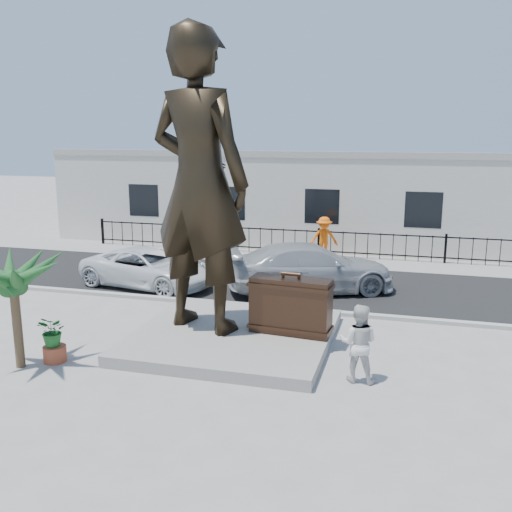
{
  "coord_description": "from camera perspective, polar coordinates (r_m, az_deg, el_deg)",
  "views": [
    {
      "loc": [
        3.97,
        -12.5,
        5.61
      ],
      "look_at": [
        0.0,
        2.0,
        2.3
      ],
      "focal_mm": 40.0,
      "sensor_mm": 36.0,
      "label": 1
    }
  ],
  "objects": [
    {
      "name": "ground",
      "position": [
        14.26,
        -2.16,
        -10.75
      ],
      "size": [
        100.0,
        100.0,
        0.0
      ],
      "primitive_type": "plane",
      "color": "#9E9991",
      "rests_on": "ground"
    },
    {
      "name": "street",
      "position": [
        21.62,
        4.21,
        -2.65
      ],
      "size": [
        40.0,
        7.0,
        0.01
      ],
      "primitive_type": "cube",
      "color": "black",
      "rests_on": "ground"
    },
    {
      "name": "curb",
      "position": [
        18.32,
        2.08,
        -5.23
      ],
      "size": [
        40.0,
        0.25,
        0.12
      ],
      "primitive_type": "cube",
      "color": "#A5A399",
      "rests_on": "ground"
    },
    {
      "name": "far_sidewalk",
      "position": [
        25.44,
        5.96,
        -0.37
      ],
      "size": [
        40.0,
        2.5,
        0.02
      ],
      "primitive_type": "cube",
      "color": "#9E9991",
      "rests_on": "ground"
    },
    {
      "name": "plinth",
      "position": [
        15.68,
        -2.27,
        -7.97
      ],
      "size": [
        5.2,
        5.2,
        0.3
      ],
      "primitive_type": "cube",
      "color": "gray",
      "rests_on": "ground"
    },
    {
      "name": "fence",
      "position": [
        26.1,
        6.28,
        1.26
      ],
      "size": [
        22.0,
        0.1,
        1.2
      ],
      "primitive_type": "cube",
      "color": "black",
      "rests_on": "ground"
    },
    {
      "name": "building",
      "position": [
        29.96,
        7.64,
        5.76
      ],
      "size": [
        28.0,
        7.0,
        4.4
      ],
      "primitive_type": "cube",
      "color": "silver",
      "rests_on": "ground"
    },
    {
      "name": "statue",
      "position": [
        15.16,
        -5.7,
        7.31
      ],
      "size": [
        3.3,
        2.59,
        7.95
      ],
      "primitive_type": "imported",
      "rotation": [
        0.0,
        0.0,
        2.88
      ],
      "color": "black",
      "rests_on": "plinth"
    },
    {
      "name": "suitcase",
      "position": [
        15.25,
        3.48,
        -4.99
      ],
      "size": [
        2.2,
        0.88,
        1.51
      ],
      "primitive_type": "cube",
      "rotation": [
        0.0,
        0.0,
        -0.09
      ],
      "color": "#2F1E14",
      "rests_on": "plinth"
    },
    {
      "name": "tourist",
      "position": [
        13.25,
        10.2,
        -8.56
      ],
      "size": [
        0.92,
        0.73,
        1.82
      ],
      "primitive_type": "imported",
      "rotation": [
        0.0,
        0.0,
        3.09
      ],
      "color": "silver",
      "rests_on": "ground"
    },
    {
      "name": "car_white",
      "position": [
        21.24,
        -10.72,
        -1.16
      ],
      "size": [
        5.35,
        3.2,
        1.39
      ],
      "primitive_type": "imported",
      "rotation": [
        0.0,
        0.0,
        1.39
      ],
      "color": "white",
      "rests_on": "street"
    },
    {
      "name": "car_silver",
      "position": [
        20.24,
        5.49,
        -1.2
      ],
      "size": [
        6.36,
        4.64,
        1.71
      ],
      "primitive_type": "imported",
      "rotation": [
        0.0,
        0.0,
        2.0
      ],
      "color": "#A1A4A6",
      "rests_on": "street"
    },
    {
      "name": "worker",
      "position": [
        25.44,
        6.81,
        1.8
      ],
      "size": [
        1.35,
        0.96,
        1.89
      ],
      "primitive_type": "imported",
      "rotation": [
        0.0,
        0.0,
        0.23
      ],
      "color": "orange",
      "rests_on": "far_sidewalk"
    },
    {
      "name": "palm_tree",
      "position": [
        15.22,
        -22.43,
        -10.19
      ],
      "size": [
        1.8,
        1.8,
        3.2
      ],
      "primitive_type": null,
      "color": "#1B4A1E",
      "rests_on": "ground"
    },
    {
      "name": "planter",
      "position": [
        15.18,
        -19.47,
        -9.2
      ],
      "size": [
        0.56,
        0.56,
        0.4
      ],
      "primitive_type": "cylinder",
      "color": "#A0472A",
      "rests_on": "ground"
    },
    {
      "name": "shrub",
      "position": [
        14.98,
        -19.63,
        -7.09
      ],
      "size": [
        0.86,
        0.79,
        0.79
      ],
      "primitive_type": "imported",
      "rotation": [
        0.0,
        0.0,
        -0.3
      ],
      "color": "#1F6224",
      "rests_on": "planter"
    }
  ]
}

